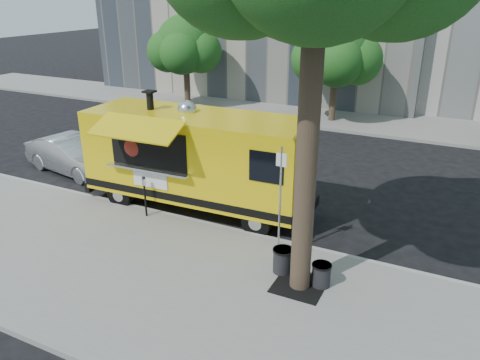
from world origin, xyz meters
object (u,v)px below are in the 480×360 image
Objects in this scene: trash_bin_left at (283,260)px; sign_post at (280,195)px; trash_bin_right at (321,274)px; sedan at (73,155)px; food_truck at (196,157)px; far_tree_b at (337,51)px; far_tree_a at (185,44)px; parking_meter at (145,192)px.

sign_post is at bearing 117.99° from trash_bin_left.
sign_post is 5.18× the size of trash_bin_right.
trash_bin_right is (11.18, -3.37, -0.26)m from sedan.
food_truck is at bearing 147.46° from trash_bin_left.
far_tree_b is 12.74m from food_truck.
far_tree_a reaches higher than sedan.
far_tree_a reaches higher than trash_bin_right.
far_tree_b is at bearing -21.33° from sedan.
far_tree_a is at bearing 129.83° from sign_post.
food_truck is at bearing -94.72° from far_tree_b.
sign_post is 0.69× the size of sedan.
food_truck is (-3.58, 1.72, -0.08)m from sign_post.
trash_bin_left is at bearing -98.04° from sedan.
far_tree_a is at bearing 18.86° from sedan.
sign_post is at bearing -79.85° from far_tree_b.
far_tree_a is 20.06m from trash_bin_right.
sedan reaches higher than trash_bin_left.
far_tree_b reaches higher than sign_post.
trash_bin_right is (1.50, -1.01, -1.39)m from sign_post.
far_tree_a reaches higher than parking_meter.
sign_post is 2.28m from trash_bin_right.
far_tree_a is 1.23× the size of sedan.
trash_bin_left is (4.04, -2.58, -1.28)m from food_truck.
far_tree_a is 19.27m from trash_bin_left.
food_truck reaches higher than sedan.
far_tree_b is at bearing 104.87° from trash_bin_right.
sedan is (-7.12, -11.89, -3.11)m from far_tree_b.
sedan is 10.63m from trash_bin_left.
far_tree_b is 1.26× the size of sedan.
food_truck is (0.97, 1.52, 0.79)m from parking_meter.
far_tree_b reaches higher than trash_bin_right.
trash_bin_left reaches higher than trash_bin_right.
trash_bin_right is at bearing -8.35° from trash_bin_left.
food_truck is 13.23× the size of trash_bin_right.
sign_post is at bearing 145.98° from trash_bin_right.
sign_post is 10.02m from sedan.
far_tree_a is 0.97× the size of far_tree_b.
sign_post is 3.97m from food_truck.
sedan is (-5.12, 2.16, -0.26)m from parking_meter.
far_tree_b is 14.61m from sign_post.
far_tree_b is at bearing 81.90° from parking_meter.
food_truck is (7.97, -12.13, -2.01)m from far_tree_a.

